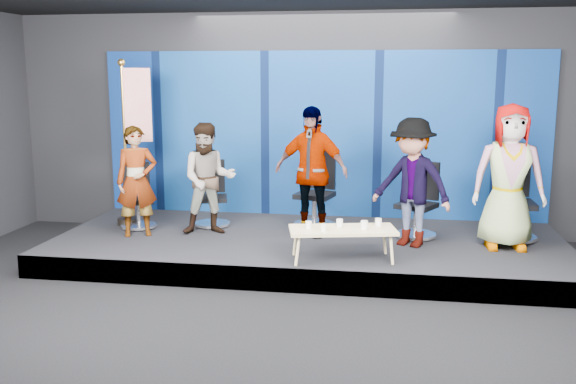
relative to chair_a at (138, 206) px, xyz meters
name	(u,v)px	position (x,y,z in m)	size (l,w,h in m)	color
ground	(277,326)	(2.57, -2.69, -0.61)	(10.00, 10.00, 0.00)	black
room_walls	(277,86)	(2.57, -2.69, 1.82)	(10.02, 8.02, 3.51)	black
riser	(309,247)	(2.57, -0.19, -0.46)	(7.00, 3.00, 0.30)	black
backdrop	(321,135)	(2.57, 1.26, 0.99)	(7.00, 0.08, 2.60)	navy
chair_a	(138,206)	(0.00, 0.00, 0.00)	(0.71, 0.71, 0.95)	silver
panelist_a	(137,181)	(0.19, -0.46, 0.46)	(0.56, 0.37, 1.54)	black
chair_b	(212,204)	(1.05, 0.29, 0.01)	(0.68, 0.68, 0.98)	silver
panelist_b	(209,179)	(1.15, -0.20, 0.48)	(0.77, 0.60, 1.58)	black
chair_c	(316,202)	(2.60, 0.46, 0.06)	(0.76, 0.76, 1.12)	silver
panelist_c	(311,171)	(2.58, -0.05, 0.59)	(1.06, 0.44, 1.82)	black
chair_d	(418,212)	(4.07, 0.09, 0.03)	(0.79, 0.79, 1.05)	silver
panelist_d	(412,183)	(3.96, -0.40, 0.53)	(1.09, 0.63, 1.69)	black
chair_e	(513,212)	(5.36, 0.17, 0.07)	(0.67, 0.67, 1.16)	silver
panelist_e	(509,177)	(5.19, -0.31, 0.63)	(0.92, 0.60, 1.88)	black
coffee_table	(342,231)	(3.12, -1.22, 0.05)	(1.37, 0.81, 0.40)	tan
mug_a	(309,225)	(2.71, -1.29, 0.13)	(0.07, 0.07, 0.09)	silver
mug_b	(324,228)	(2.91, -1.39, 0.13)	(0.07, 0.07, 0.09)	silver
mug_c	(340,223)	(3.08, -1.13, 0.13)	(0.08, 0.08, 0.09)	silver
mug_d	(364,225)	(3.38, -1.20, 0.13)	(0.08, 0.08, 0.10)	silver
mug_e	(378,222)	(3.55, -1.02, 0.13)	(0.08, 0.08, 0.09)	silver
flag_stand	(133,138)	(-0.10, 0.17, 0.99)	(0.55, 0.33, 2.46)	black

